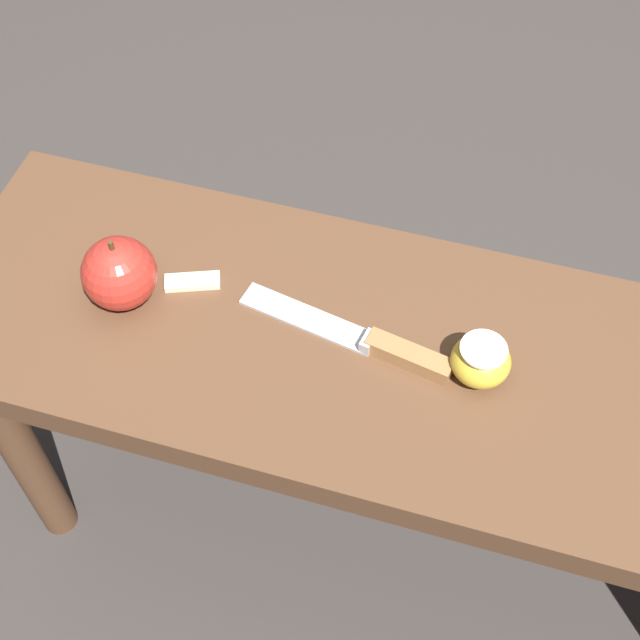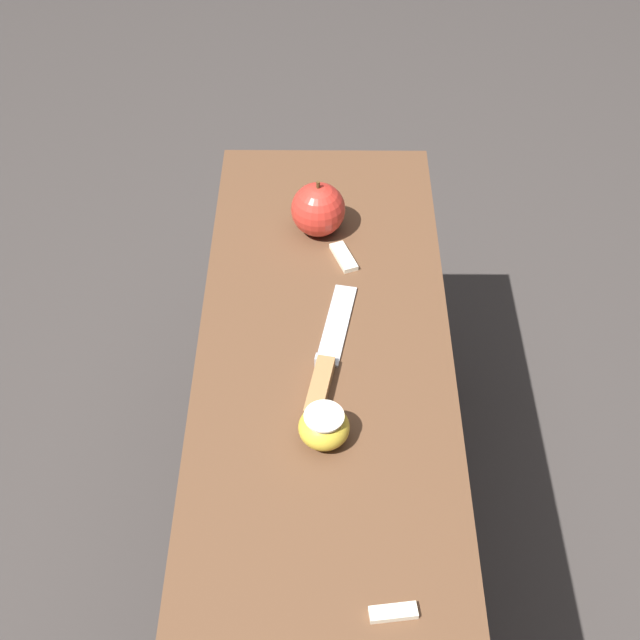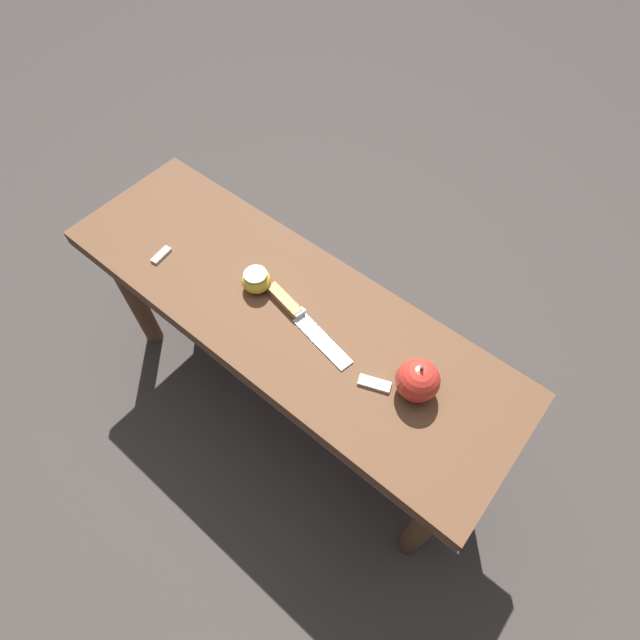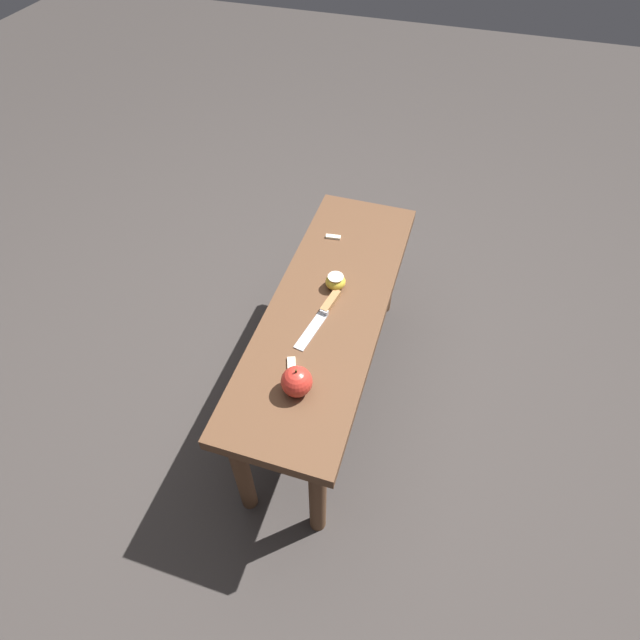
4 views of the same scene
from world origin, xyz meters
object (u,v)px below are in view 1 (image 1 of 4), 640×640
wooden_bench (404,394)px  apple_cut (480,362)px  knife (377,344)px  apple_whole (119,273)px

wooden_bench → apple_cut: 0.13m
knife → apple_whole: bearing=13.0°
knife → apple_whole: size_ratio=2.67×
wooden_bench → knife: 0.09m
apple_whole → apple_cut: size_ratio=1.48×
knife → apple_cut: bearing=-171.1°
apple_cut → apple_whole: bearing=1.2°
apple_whole → apple_cut: apple_whole is taller
apple_whole → wooden_bench: bearing=-178.1°
apple_whole → knife: bearing=-177.7°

